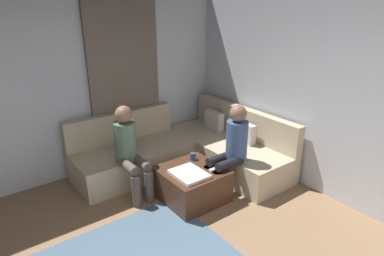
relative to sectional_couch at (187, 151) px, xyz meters
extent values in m
cube|color=silver|center=(2.08, 1.06, 1.07)|extent=(6.00, 0.12, 2.70)
cube|color=silver|center=(-0.86, -1.88, 1.07)|extent=(0.12, 6.00, 2.70)
cube|color=#726659|center=(-0.76, -0.58, 0.97)|extent=(0.06, 1.10, 2.50)
cube|color=#C6B593|center=(0.30, 0.53, -0.07)|extent=(2.10, 0.85, 0.42)
cube|color=#C6B593|center=(0.30, 0.88, 0.36)|extent=(2.10, 0.14, 0.45)
cube|color=#C6B593|center=(-0.32, -0.75, -0.07)|extent=(0.85, 1.70, 0.42)
cube|color=#C6B593|center=(-0.68, -0.75, 0.36)|extent=(0.14, 1.70, 0.45)
cube|color=silver|center=(-0.20, 0.70, 0.26)|extent=(0.36, 0.12, 0.36)
cube|color=silver|center=(0.50, 0.70, 0.26)|extent=(0.36, 0.12, 0.36)
cube|color=#4C2D1E|center=(0.73, -0.46, -0.07)|extent=(0.76, 0.76, 0.42)
cube|color=white|center=(0.83, -0.58, 0.16)|extent=(0.44, 0.36, 0.04)
cylinder|color=#334C72|center=(0.51, -0.28, 0.19)|extent=(0.08, 0.08, 0.10)
cube|color=white|center=(0.91, -0.24, 0.15)|extent=(0.05, 0.15, 0.02)
cylinder|color=black|center=(0.98, -0.25, -0.07)|extent=(0.12, 0.12, 0.42)
cylinder|color=black|center=(0.80, -0.25, -0.07)|extent=(0.12, 0.12, 0.42)
cylinder|color=black|center=(0.98, -0.05, 0.20)|extent=(0.12, 0.40, 0.12)
cylinder|color=black|center=(0.80, -0.05, 0.20)|extent=(0.12, 0.40, 0.12)
cylinder|color=#3F598C|center=(0.89, 0.15, 0.45)|extent=(0.28, 0.28, 0.50)
sphere|color=#8C664C|center=(0.89, 0.15, 0.81)|extent=(0.22, 0.22, 0.22)
cylinder|color=brown|center=(0.45, -0.93, -0.07)|extent=(0.12, 0.12, 0.42)
cylinder|color=brown|center=(0.45, -1.11, -0.07)|extent=(0.12, 0.12, 0.42)
cylinder|color=brown|center=(0.25, -0.93, 0.20)|extent=(0.40, 0.12, 0.12)
cylinder|color=brown|center=(0.25, -1.11, 0.20)|extent=(0.40, 0.12, 0.12)
cylinder|color=#597259|center=(0.05, -1.02, 0.45)|extent=(0.28, 0.28, 0.50)
sphere|color=#8C664C|center=(0.05, -1.02, 0.81)|extent=(0.22, 0.22, 0.22)
camera|label=1|loc=(3.70, -2.70, 2.15)|focal=31.06mm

